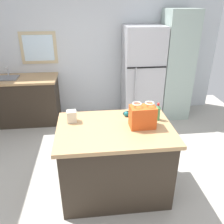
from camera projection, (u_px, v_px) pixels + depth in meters
name	position (u px, v px, depth m)	size (l,w,h in m)	color
ground	(109.00, 188.00, 3.04)	(5.95, 5.95, 0.00)	#ADA89E
back_wall	(95.00, 45.00, 4.63)	(4.96, 0.13, 2.79)	silver
kitchen_island	(115.00, 160.00, 2.84)	(1.32, 0.92, 0.90)	#33281E
refrigerator	(142.00, 74.00, 4.58)	(0.73, 0.68, 1.79)	#B7B7BC
tall_cabinet	(176.00, 66.00, 4.58)	(0.56, 0.61, 2.07)	#9EB2A8
sink_counter	(22.00, 100.00, 4.53)	(1.40, 0.68, 1.08)	#33281E
shopping_bag	(143.00, 117.00, 2.61)	(0.29, 0.19, 0.29)	#DB511E
small_box	(72.00, 116.00, 2.74)	(0.11, 0.10, 0.14)	beige
bottle	(158.00, 112.00, 2.78)	(0.06, 0.06, 0.21)	#4C9956
ear_defenders	(129.00, 113.00, 2.94)	(0.21, 0.21, 0.06)	black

